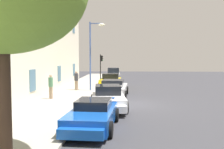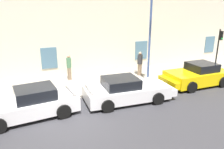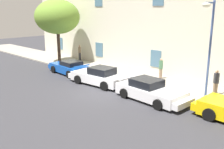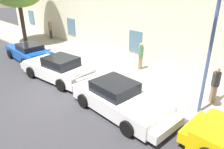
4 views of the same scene
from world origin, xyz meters
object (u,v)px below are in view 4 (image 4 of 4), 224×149
at_px(sportscar_red_lead, 28,52).
at_px(pedestrian_bystander, 50,29).
at_px(pedestrian_admiring, 141,56).
at_px(sportscar_yellow_flank, 56,68).
at_px(sportscar_white_middle, 122,101).
at_px(pedestrian_strolling, 215,85).
at_px(street_lamp, 212,17).

bearing_deg(sportscar_red_lead, pedestrian_bystander, 131.00).
bearing_deg(sportscar_red_lead, pedestrian_admiring, 27.88).
relative_size(sportscar_red_lead, pedestrian_bystander, 2.71).
distance_m(sportscar_yellow_flank, pedestrian_admiring, 5.40).
height_order(sportscar_white_middle, pedestrian_strolling, pedestrian_strolling).
bearing_deg(street_lamp, pedestrian_strolling, 87.35).
distance_m(sportscar_red_lead, sportscar_white_middle, 9.97).
distance_m(sportscar_yellow_flank, street_lamp, 9.08).
bearing_deg(sportscar_white_middle, pedestrian_strolling, 53.05).
relative_size(sportscar_yellow_flank, street_lamp, 0.82).
height_order(pedestrian_admiring, pedestrian_bystander, pedestrian_admiring).
bearing_deg(pedestrian_bystander, sportscar_white_middle, -19.59).
xyz_separation_m(sportscar_yellow_flank, pedestrian_admiring, (3.06, 4.43, 0.44)).
bearing_deg(sportscar_yellow_flank, pedestrian_bystander, 150.00).
relative_size(sportscar_red_lead, street_lamp, 0.77).
xyz_separation_m(sportscar_white_middle, pedestrian_bystander, (-13.72, 4.88, 0.45)).
relative_size(sportscar_red_lead, sportscar_yellow_flank, 0.94).
relative_size(sportscar_yellow_flank, pedestrian_admiring, 2.86).
bearing_deg(sportscar_white_middle, sportscar_red_lead, 176.87).
xyz_separation_m(sportscar_red_lead, street_lamp, (12.57, 1.32, 3.83)).
relative_size(pedestrian_admiring, pedestrian_bystander, 1.01).
distance_m(pedestrian_admiring, pedestrian_bystander, 11.33).
relative_size(street_lamp, pedestrian_bystander, 3.53).
distance_m(sportscar_yellow_flank, pedestrian_bystander, 9.56).
bearing_deg(sportscar_white_middle, pedestrian_admiring, 117.83).
xyz_separation_m(sportscar_red_lead, sportscar_yellow_flank, (4.50, -0.43, 0.05)).
bearing_deg(sportscar_red_lead, pedestrian_strolling, 13.51).
distance_m(sportscar_white_middle, pedestrian_bystander, 14.57).
bearing_deg(sportscar_yellow_flank, street_lamp, 12.26).
distance_m(pedestrian_admiring, pedestrian_strolling, 5.18).
height_order(sportscar_red_lead, pedestrian_admiring, pedestrian_admiring).
height_order(pedestrian_admiring, pedestrian_strolling, pedestrian_admiring).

